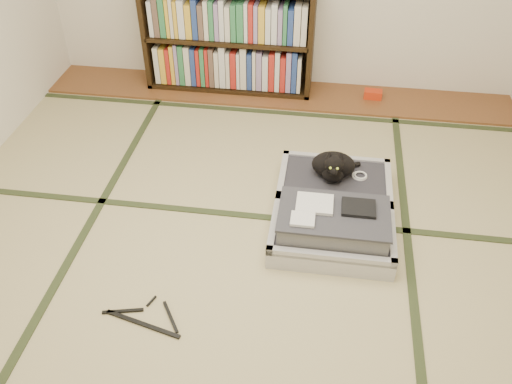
# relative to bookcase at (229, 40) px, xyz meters

# --- Properties ---
(floor) EXTENTS (4.50, 4.50, 0.00)m
(floor) POSITION_rel_bookcase_xyz_m (0.43, -2.07, -0.45)
(floor) COLOR tan
(floor) RESTS_ON ground
(wood_strip) EXTENTS (4.00, 0.50, 0.02)m
(wood_strip) POSITION_rel_bookcase_xyz_m (0.43, -0.07, -0.44)
(wood_strip) COLOR brown
(wood_strip) RESTS_ON ground
(red_item) EXTENTS (0.15, 0.10, 0.07)m
(red_item) POSITION_rel_bookcase_xyz_m (1.25, -0.04, -0.40)
(red_item) COLOR red
(red_item) RESTS_ON wood_strip
(room_shell) EXTENTS (4.50, 4.50, 4.50)m
(room_shell) POSITION_rel_bookcase_xyz_m (0.43, -2.07, 1.01)
(room_shell) COLOR white
(room_shell) RESTS_ON ground
(tatami_borders) EXTENTS (4.00, 4.50, 0.01)m
(tatami_borders) POSITION_rel_bookcase_xyz_m (0.43, -1.57, -0.45)
(tatami_borders) COLOR #2D381E
(tatami_borders) RESTS_ON ground
(bookcase) EXTENTS (1.42, 0.33, 0.92)m
(bookcase) POSITION_rel_bookcase_xyz_m (0.00, 0.00, 0.00)
(bookcase) COLOR black
(bookcase) RESTS_ON wood_strip
(suitcase) EXTENTS (0.74, 0.98, 0.29)m
(suitcase) POSITION_rel_bookcase_xyz_m (0.96, -1.66, -0.35)
(suitcase) COLOR #B7B8BC
(suitcase) RESTS_ON floor
(cat) EXTENTS (0.33, 0.33, 0.26)m
(cat) POSITION_rel_bookcase_xyz_m (0.94, -1.37, -0.21)
(cat) COLOR black
(cat) RESTS_ON suitcase
(cable_coil) EXTENTS (0.10, 0.10, 0.02)m
(cable_coil) POSITION_rel_bookcase_xyz_m (1.12, -1.33, -0.30)
(cable_coil) COLOR white
(cable_coil) RESTS_ON suitcase
(hanger) EXTENTS (0.46, 0.26, 0.01)m
(hanger) POSITION_rel_bookcase_xyz_m (0.01, -2.56, -0.44)
(hanger) COLOR black
(hanger) RESTS_ON floor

